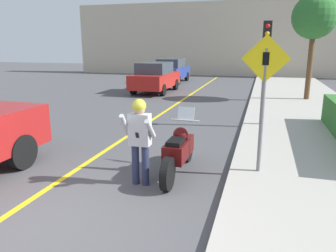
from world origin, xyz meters
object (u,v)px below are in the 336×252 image
object	(u,v)px
motorcycle	(179,151)
crossing_sign	(264,92)
parked_car_blue	(171,70)
person_biker	(140,134)
traffic_light	(266,53)
street_tree	(315,17)
parked_car_red	(155,77)

from	to	relation	value
motorcycle	crossing_sign	bearing A→B (deg)	11.81
motorcycle	parked_car_blue	size ratio (longest dim) A/B	0.54
person_biker	traffic_light	bearing A→B (deg)	67.88
street_tree	parked_car_red	size ratio (longest dim) A/B	1.14
parked_car_red	crossing_sign	bearing A→B (deg)	-62.06
crossing_sign	traffic_light	world-z (taller)	traffic_light
person_biker	crossing_sign	distance (m)	2.51
street_tree	person_biker	bearing A→B (deg)	-110.38
person_biker	street_tree	world-z (taller)	street_tree
person_biker	crossing_sign	xyz separation A→B (m)	(2.17, 1.05, 0.73)
person_biker	parked_car_red	world-z (taller)	parked_car_red
parked_car_blue	motorcycle	bearing A→B (deg)	-73.86
traffic_light	crossing_sign	bearing A→B (deg)	-89.99
traffic_light	parked_car_red	bearing A→B (deg)	130.70
traffic_light	street_tree	distance (m)	6.42
person_biker	parked_car_blue	distance (m)	17.97
person_biker	street_tree	size ratio (longest dim) A/B	0.35
person_biker	parked_car_red	size ratio (longest dim) A/B	0.40
street_tree	parked_car_red	bearing A→B (deg)	173.18
crossing_sign	street_tree	xyz separation A→B (m)	(2.01, 10.19, 2.09)
street_tree	parked_car_blue	bearing A→B (deg)	143.70
parked_car_red	person_biker	bearing A→B (deg)	-72.93
crossing_sign	parked_car_red	xyz separation A→B (m)	(-5.91, 11.14, -0.89)
motorcycle	street_tree	distance (m)	11.61
crossing_sign	parked_car_red	world-z (taller)	crossing_sign
crossing_sign	parked_car_red	bearing A→B (deg)	117.94
traffic_light	street_tree	bearing A→B (deg)	71.22
person_biker	parked_car_red	bearing A→B (deg)	107.07
person_biker	street_tree	distance (m)	12.32
traffic_light	person_biker	bearing A→B (deg)	-112.12
motorcycle	person_biker	distance (m)	1.05
motorcycle	street_tree	bearing A→B (deg)	71.09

